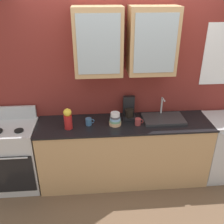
% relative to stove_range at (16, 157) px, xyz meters
% --- Properties ---
extents(ground_plane, '(10.00, 10.00, 0.00)m').
position_rel_stove_range_xyz_m(ground_plane, '(1.48, 0.00, -0.47)').
color(ground_plane, brown).
extents(back_wall_unit, '(3.93, 0.44, 2.52)m').
position_rel_stove_range_xyz_m(back_wall_unit, '(1.49, 0.30, 0.95)').
color(back_wall_unit, maroon).
rests_on(back_wall_unit, ground_plane).
extents(counter, '(2.32, 0.60, 0.93)m').
position_rel_stove_range_xyz_m(counter, '(1.48, 0.00, -0.01)').
color(counter, tan).
rests_on(counter, ground_plane).
extents(stove_range, '(0.62, 0.59, 1.11)m').
position_rel_stove_range_xyz_m(stove_range, '(0.00, 0.00, 0.00)').
color(stove_range, silver).
rests_on(stove_range, ground_plane).
extents(sink_faucet, '(0.55, 0.35, 0.28)m').
position_rel_stove_range_xyz_m(sink_faucet, '(2.01, 0.05, 0.48)').
color(sink_faucet, '#2D2D30').
rests_on(sink_faucet, counter).
extents(bowl_stack, '(0.16, 0.16, 0.17)m').
position_rel_stove_range_xyz_m(bowl_stack, '(1.35, -0.03, 0.53)').
color(bowl_stack, '#E0AD7F').
rests_on(bowl_stack, counter).
extents(vase, '(0.10, 0.10, 0.28)m').
position_rel_stove_range_xyz_m(vase, '(0.75, -0.08, 0.60)').
color(vase, '#B21E1E').
rests_on(vase, counter).
extents(cup_near_sink, '(0.11, 0.08, 0.09)m').
position_rel_stove_range_xyz_m(cup_near_sink, '(1.65, -0.06, 0.50)').
color(cup_near_sink, '#993838').
rests_on(cup_near_sink, counter).
extents(cup_near_bowls, '(0.12, 0.08, 0.09)m').
position_rel_stove_range_xyz_m(cup_near_bowls, '(1.01, -0.01, 0.50)').
color(cup_near_bowls, '#38608C').
rests_on(cup_near_bowls, counter).
extents(dishwasher, '(0.62, 0.59, 0.93)m').
position_rel_stove_range_xyz_m(dishwasher, '(2.94, -0.00, -0.01)').
color(dishwasher, silver).
rests_on(dishwasher, ground_plane).
extents(coffee_maker, '(0.17, 0.20, 0.29)m').
position_rel_stove_range_xyz_m(coffee_maker, '(1.56, 0.17, 0.56)').
color(coffee_maker, black).
rests_on(coffee_maker, counter).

